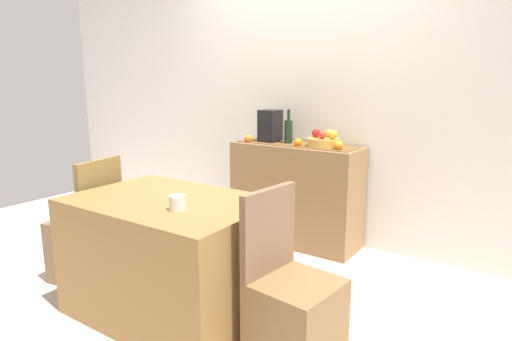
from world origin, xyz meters
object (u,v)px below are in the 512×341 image
Objects in this scene: coffee_maker at (270,126)px; dining_table at (171,257)px; sideboard_console at (296,194)px; chair_near_window at (87,244)px; coffee_cup at (177,203)px; chair_by_corner at (293,314)px; wine_bottle at (288,131)px; fruit_bowl at (323,142)px.

dining_table is (0.22, -1.49, -0.66)m from coffee_maker.
coffee_maker is at bearing 180.00° from sideboard_console.
sideboard_console reaches higher than dining_table.
sideboard_console is at bearing 58.68° from chair_near_window.
dining_table is at bearing 146.96° from coffee_cup.
chair_by_corner is at bearing 0.13° from dining_table.
chair_by_corner is at bearing -59.06° from wine_bottle.
fruit_bowl is 0.22× the size of dining_table.
sideboard_console is 1.70m from chair_by_corner.
coffee_maker reaches higher than sideboard_console.
dining_table is 1.32× the size of chair_by_corner.
coffee_maker is (-0.27, 0.00, 0.59)m from sideboard_console.
chair_near_window is at bearing -121.32° from sideboard_console.
wine_bottle is 1.04× the size of coffee_maker.
chair_by_corner reaches higher than coffee_cup.
sideboard_console is 1.49m from dining_table.
coffee_maker is (-0.52, 0.00, 0.10)m from fruit_bowl.
chair_by_corner is at bearing -0.03° from chair_near_window.
wine_bottle is (-0.33, -0.00, 0.07)m from fruit_bowl.
coffee_cup is (0.20, -0.13, 0.41)m from dining_table.
fruit_bowl is at bearing 52.16° from chair_near_window.
wine_bottle is 0.19m from coffee_maker.
coffee_maker is 1.99m from chair_by_corner.
chair_near_window and chair_by_corner have the same top height.
chair_by_corner is (0.89, -1.49, -0.73)m from wine_bottle.
chair_by_corner is (0.81, -1.49, -0.18)m from sideboard_console.
coffee_cup is at bearing -81.69° from wine_bottle.
chair_near_window is (-0.86, 0.00, -0.10)m from dining_table.
wine_bottle reaches higher than coffee_maker.
fruit_bowl is 1.63m from coffee_cup.
chair_by_corner is (0.56, -1.49, -0.66)m from fruit_bowl.
wine_bottle is at bearing -180.00° from fruit_bowl.
coffee_maker is at bearing 66.89° from chair_near_window.
sideboard_console is at bearing 0.00° from wine_bottle.
coffee_cup is at bearing -84.52° from sideboard_console.
wine_bottle is at bearing 61.02° from chair_near_window.
dining_table is 13.47× the size of coffee_cup.
coffee_cup is (0.16, -1.62, 0.34)m from sideboard_console.
fruit_bowl is 0.29× the size of chair_near_window.
wine_bottle reaches higher than fruit_bowl.
coffee_cup is at bearing -75.28° from coffee_maker.
sideboard_console is 0.95× the size of dining_table.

